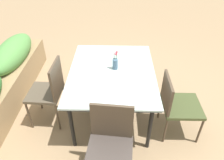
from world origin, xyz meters
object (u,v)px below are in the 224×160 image
at_px(dining_table, 112,74).
at_px(flower_vase, 115,62).
at_px(planter_box, 1,85).
at_px(chair_end_left, 110,143).
at_px(chair_near_left, 177,103).
at_px(chair_far_side, 50,89).

height_order(dining_table, flower_vase, flower_vase).
xyz_separation_m(dining_table, flower_vase, (0.06, -0.04, 0.16)).
relative_size(dining_table, planter_box, 0.53).
relative_size(chair_end_left, flower_vase, 3.41).
xyz_separation_m(chair_near_left, planter_box, (0.46, 2.52, -0.13)).
height_order(chair_end_left, flower_vase, flower_vase).
distance_m(chair_end_left, chair_near_left, 1.07).
xyz_separation_m(chair_end_left, chair_far_side, (0.83, 0.84, 0.02)).
bearing_deg(flower_vase, chair_far_side, 104.74).
height_order(chair_far_side, planter_box, chair_far_side).
distance_m(dining_table, chair_near_left, 0.92).
distance_m(chair_far_side, planter_box, 0.92).
bearing_deg(dining_table, planter_box, 85.67).
bearing_deg(planter_box, chair_far_side, -109.15).
distance_m(chair_far_side, chair_near_left, 1.68).
xyz_separation_m(dining_table, chair_end_left, (-1.00, -0.01, -0.16)).
xyz_separation_m(dining_table, chair_near_left, (-0.33, -0.84, -0.20)).
xyz_separation_m(chair_far_side, chair_near_left, (-0.16, -1.67, -0.06)).
bearing_deg(flower_vase, planter_box, 87.84).
xyz_separation_m(dining_table, chair_far_side, (-0.17, 0.84, -0.14)).
bearing_deg(planter_box, dining_table, -94.33).
distance_m(dining_table, chair_end_left, 1.01).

